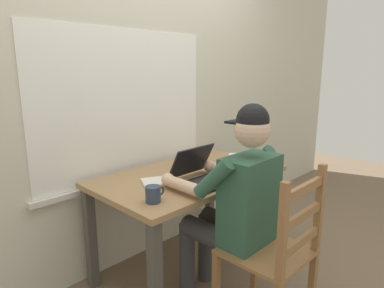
{
  "coord_description": "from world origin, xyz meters",
  "views": [
    {
      "loc": [
        -1.56,
        -1.54,
        1.43
      ],
      "look_at": [
        -0.03,
        -0.05,
        0.95
      ],
      "focal_mm": 31.3,
      "sensor_mm": 36.0,
      "label": 1
    }
  ],
  "objects_px": {
    "seated_person": "(234,200)",
    "coffee_mug_dark": "(153,194)",
    "laptop": "(203,173)",
    "desk": "(190,187)",
    "coffee_mug_white": "(234,160)",
    "wooden_chair": "(275,254)",
    "book_stack_main": "(189,161)",
    "computer_mouse": "(232,170)"
  },
  "relations": [
    {
      "from": "laptop",
      "to": "book_stack_main",
      "type": "distance_m",
      "value": 0.38
    },
    {
      "from": "wooden_chair",
      "to": "coffee_mug_dark",
      "type": "bearing_deg",
      "value": 127.03
    },
    {
      "from": "seated_person",
      "to": "laptop",
      "type": "distance_m",
      "value": 0.3
    },
    {
      "from": "coffee_mug_white",
      "to": "wooden_chair",
      "type": "bearing_deg",
      "value": -125.44
    },
    {
      "from": "seated_person",
      "to": "wooden_chair",
      "type": "bearing_deg",
      "value": -90.0
    },
    {
      "from": "coffee_mug_white",
      "to": "coffee_mug_dark",
      "type": "xyz_separation_m",
      "value": [
        -0.83,
        -0.1,
        -0.0
      ]
    },
    {
      "from": "wooden_chair",
      "to": "coffee_mug_dark",
      "type": "xyz_separation_m",
      "value": [
        -0.39,
        0.52,
        0.3
      ]
    },
    {
      "from": "wooden_chair",
      "to": "laptop",
      "type": "xyz_separation_m",
      "value": [
        0.04,
        0.57,
        0.31
      ]
    },
    {
      "from": "book_stack_main",
      "to": "coffee_mug_white",
      "type": "bearing_deg",
      "value": -52.91
    },
    {
      "from": "wooden_chair",
      "to": "computer_mouse",
      "type": "distance_m",
      "value": 0.68
    },
    {
      "from": "coffee_mug_dark",
      "to": "seated_person",
      "type": "bearing_deg",
      "value": -31.48
    },
    {
      "from": "book_stack_main",
      "to": "coffee_mug_dark",
      "type": "bearing_deg",
      "value": -150.2
    },
    {
      "from": "desk",
      "to": "wooden_chair",
      "type": "distance_m",
      "value": 0.76
    },
    {
      "from": "book_stack_main",
      "to": "seated_person",
      "type": "bearing_deg",
      "value": -111.6
    },
    {
      "from": "seated_person",
      "to": "laptop",
      "type": "relative_size",
      "value": 3.75
    },
    {
      "from": "seated_person",
      "to": "coffee_mug_white",
      "type": "bearing_deg",
      "value": 37.47
    },
    {
      "from": "seated_person",
      "to": "wooden_chair",
      "type": "relative_size",
      "value": 1.32
    },
    {
      "from": "desk",
      "to": "coffee_mug_dark",
      "type": "distance_m",
      "value": 0.55
    },
    {
      "from": "wooden_chair",
      "to": "book_stack_main",
      "type": "relative_size",
      "value": 4.77
    },
    {
      "from": "desk",
      "to": "book_stack_main",
      "type": "distance_m",
      "value": 0.24
    },
    {
      "from": "wooden_chair",
      "to": "computer_mouse",
      "type": "relative_size",
      "value": 9.52
    },
    {
      "from": "wooden_chair",
      "to": "coffee_mug_dark",
      "type": "height_order",
      "value": "wooden_chair"
    },
    {
      "from": "seated_person",
      "to": "coffee_mug_white",
      "type": "xyz_separation_m",
      "value": [
        0.44,
        0.34,
        0.08
      ]
    },
    {
      "from": "computer_mouse",
      "to": "book_stack_main",
      "type": "bearing_deg",
      "value": 101.5
    },
    {
      "from": "desk",
      "to": "seated_person",
      "type": "height_order",
      "value": "seated_person"
    },
    {
      "from": "wooden_chair",
      "to": "book_stack_main",
      "type": "distance_m",
      "value": 0.96
    },
    {
      "from": "desk",
      "to": "coffee_mug_white",
      "type": "bearing_deg",
      "value": -18.44
    },
    {
      "from": "laptop",
      "to": "coffee_mug_white",
      "type": "xyz_separation_m",
      "value": [
        0.4,
        0.05,
        -0.0
      ]
    },
    {
      "from": "laptop",
      "to": "computer_mouse",
      "type": "distance_m",
      "value": 0.27
    },
    {
      "from": "laptop",
      "to": "book_stack_main",
      "type": "xyz_separation_m",
      "value": [
        0.2,
        0.32,
        -0.02
      ]
    },
    {
      "from": "computer_mouse",
      "to": "book_stack_main",
      "type": "xyz_separation_m",
      "value": [
        -0.07,
        0.35,
        0.01
      ]
    },
    {
      "from": "wooden_chair",
      "to": "coffee_mug_white",
      "type": "xyz_separation_m",
      "value": [
        0.44,
        0.62,
        0.31
      ]
    },
    {
      "from": "seated_person",
      "to": "coffee_mug_dark",
      "type": "distance_m",
      "value": 0.47
    },
    {
      "from": "laptop",
      "to": "book_stack_main",
      "type": "relative_size",
      "value": 1.68
    },
    {
      "from": "computer_mouse",
      "to": "coffee_mug_dark",
      "type": "distance_m",
      "value": 0.7
    },
    {
      "from": "desk",
      "to": "computer_mouse",
      "type": "bearing_deg",
      "value": -42.48
    },
    {
      "from": "book_stack_main",
      "to": "wooden_chair",
      "type": "bearing_deg",
      "value": -105.12
    },
    {
      "from": "wooden_chair",
      "to": "computer_mouse",
      "type": "xyz_separation_m",
      "value": [
        0.31,
        0.54,
        0.28
      ]
    },
    {
      "from": "computer_mouse",
      "to": "coffee_mug_dark",
      "type": "relative_size",
      "value": 0.83
    },
    {
      "from": "computer_mouse",
      "to": "coffee_mug_dark",
      "type": "xyz_separation_m",
      "value": [
        -0.7,
        -0.02,
        0.03
      ]
    },
    {
      "from": "coffee_mug_white",
      "to": "laptop",
      "type": "bearing_deg",
      "value": -172.31
    },
    {
      "from": "desk",
      "to": "coffee_mug_white",
      "type": "height_order",
      "value": "coffee_mug_white"
    }
  ]
}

